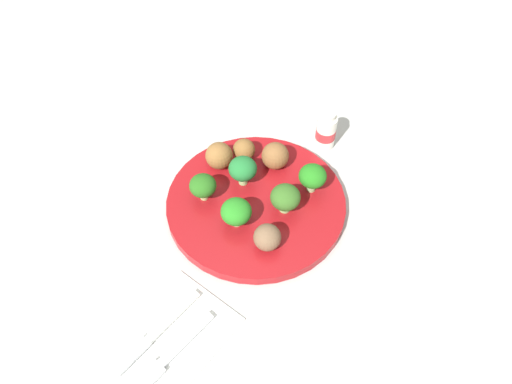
% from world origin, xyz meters
% --- Properties ---
extents(ground_plane, '(4.00, 4.00, 0.00)m').
position_xyz_m(ground_plane, '(0.00, 0.00, 0.00)').
color(ground_plane, '#B2B2AD').
extents(plate, '(0.28, 0.28, 0.02)m').
position_xyz_m(plate, '(0.00, 0.00, 0.01)').
color(plate, maroon).
rests_on(plate, ground_plane).
extents(broccoli_floret_back_left, '(0.05, 0.05, 0.05)m').
position_xyz_m(broccoli_floret_back_left, '(0.05, 0.00, 0.04)').
color(broccoli_floret_back_left, '#A7C078').
rests_on(broccoli_floret_back_left, plate).
extents(broccoli_floret_near_rim, '(0.05, 0.05, 0.05)m').
position_xyz_m(broccoli_floret_near_rim, '(-0.01, 0.05, 0.04)').
color(broccoli_floret_near_rim, '#8FBE6E').
rests_on(broccoli_floret_near_rim, plate).
extents(broccoli_floret_front_left, '(0.04, 0.04, 0.05)m').
position_xyz_m(broccoli_floret_front_left, '(-0.07, 0.06, 0.05)').
color(broccoli_floret_front_left, '#97B878').
rests_on(broccoli_floret_front_left, plate).
extents(broccoli_floret_back_right, '(0.04, 0.04, 0.05)m').
position_xyz_m(broccoli_floret_back_right, '(-0.02, -0.04, 0.05)').
color(broccoli_floret_back_right, '#97C276').
rests_on(broccoli_floret_back_right, plate).
extents(broccoli_floret_front_right, '(0.04, 0.04, 0.05)m').
position_xyz_m(broccoli_floret_front_right, '(0.04, -0.07, 0.04)').
color(broccoli_floret_front_right, '#A9B870').
rests_on(broccoli_floret_front_right, plate).
extents(meatball_mid_right, '(0.04, 0.04, 0.04)m').
position_xyz_m(meatball_mid_right, '(-0.08, -0.01, 0.04)').
color(meatball_mid_right, brown).
rests_on(meatball_mid_right, plate).
extents(meatball_near_rim, '(0.04, 0.04, 0.04)m').
position_xyz_m(meatball_near_rim, '(0.06, 0.06, 0.04)').
color(meatball_near_rim, brown).
rests_on(meatball_near_rim, plate).
extents(meatball_far_rim, '(0.04, 0.04, 0.04)m').
position_xyz_m(meatball_far_rim, '(-0.03, -0.09, 0.04)').
color(meatball_far_rim, brown).
rests_on(meatball_far_rim, plate).
extents(meatball_back_right, '(0.04, 0.04, 0.04)m').
position_xyz_m(meatball_back_right, '(-0.07, -0.07, 0.03)').
color(meatball_back_right, brown).
rests_on(meatball_back_right, plate).
extents(napkin, '(0.18, 0.13, 0.01)m').
position_xyz_m(napkin, '(0.25, 0.03, 0.00)').
color(napkin, white).
rests_on(napkin, ground_plane).
extents(fork, '(0.12, 0.03, 0.01)m').
position_xyz_m(fork, '(0.26, 0.04, 0.01)').
color(fork, silver).
rests_on(fork, napkin).
extents(knife, '(0.15, 0.03, 0.01)m').
position_xyz_m(knife, '(0.25, 0.01, 0.01)').
color(knife, white).
rests_on(knife, napkin).
extents(yogurt_bottle, '(0.03, 0.03, 0.07)m').
position_xyz_m(yogurt_bottle, '(-0.18, 0.03, 0.03)').
color(yogurt_bottle, white).
rests_on(yogurt_bottle, ground_plane).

